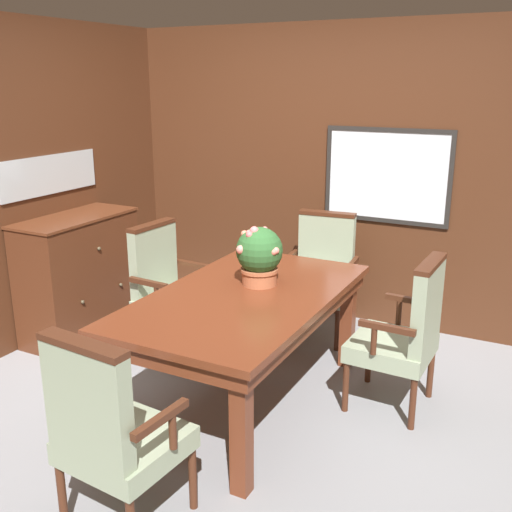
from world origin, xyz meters
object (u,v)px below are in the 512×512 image
object	(u,v)px
chair_left_far	(167,286)
chair_right_far	(405,331)
chair_head_far	(322,272)
sideboard_cabinet	(80,276)
chair_head_near	(111,429)
dining_table	(245,308)
potted_plant	(259,255)

from	to	relation	value
chair_left_far	chair_right_far	bearing A→B (deg)	-86.61
chair_head_far	sideboard_cabinet	distance (m)	1.94
chair_left_far	chair_head_far	distance (m)	1.24
chair_head_near	sideboard_cabinet	distance (m)	2.36
chair_head_near	chair_head_far	size ratio (longest dim) A/B	1.00
dining_table	chair_head_near	size ratio (longest dim) A/B	1.81
dining_table	sideboard_cabinet	distance (m)	1.74
chair_head_far	potted_plant	xyz separation A→B (m)	(-0.02, -1.06, 0.42)
chair_head_near	potted_plant	distance (m)	1.52
chair_head_far	sideboard_cabinet	xyz separation A→B (m)	(-1.72, -0.91, -0.03)
dining_table	chair_head_near	bearing A→B (deg)	-89.45
chair_head_near	chair_right_far	world-z (taller)	same
chair_head_near	chair_head_far	bearing A→B (deg)	-85.31
chair_left_far	sideboard_cabinet	size ratio (longest dim) A/B	0.98
dining_table	sideboard_cabinet	world-z (taller)	sideboard_cabinet
dining_table	sideboard_cabinet	size ratio (longest dim) A/B	1.78
chair_right_far	chair_head_far	size ratio (longest dim) A/B	1.00
potted_plant	sideboard_cabinet	world-z (taller)	potted_plant
dining_table	chair_right_far	distance (m)	1.00
chair_right_far	sideboard_cabinet	size ratio (longest dim) A/B	0.98
sideboard_cabinet	potted_plant	bearing A→B (deg)	-5.30
chair_head_far	potted_plant	bearing A→B (deg)	-96.52
chair_head_near	chair_left_far	size ratio (longest dim) A/B	1.00
chair_right_far	chair_head_far	xyz separation A→B (m)	(-0.89, 0.87, 0.00)
chair_right_far	potted_plant	size ratio (longest dim) A/B	2.54
chair_right_far	chair_left_far	bearing A→B (deg)	-88.50
chair_head_far	dining_table	bearing A→B (deg)	-96.34
chair_head_near	sideboard_cabinet	bearing A→B (deg)	-38.64
chair_left_far	sideboard_cabinet	world-z (taller)	chair_left_far
dining_table	chair_head_far	xyz separation A→B (m)	(0.02, 1.26, -0.13)
chair_left_far	chair_head_near	bearing A→B (deg)	-148.23
dining_table	chair_right_far	bearing A→B (deg)	23.52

